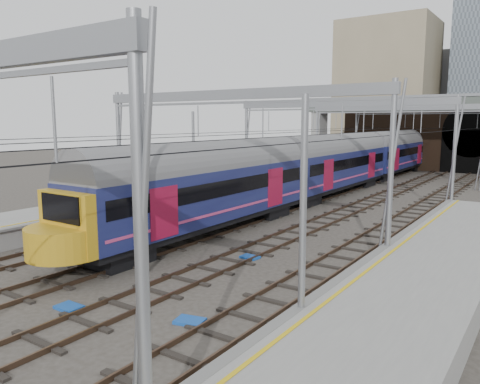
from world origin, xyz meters
The scene contains 13 objects.
ground centered at (0.00, 0.00, 0.00)m, with size 160.00×160.00×0.00m, color #38332D.
platform_left centered at (-10.18, 2.50, 0.55)m, with size 4.32×55.00×1.12m.
platform_right centered at (10.18, -1.50, 0.55)m, with size 4.32×47.00×1.12m.
tracks centered at (0.00, 15.00, 0.02)m, with size 14.40×80.00×0.22m.
overhead_line centered at (0.00, 21.49, 6.57)m, with size 16.80×80.00×8.00m.
retaining_wall centered at (1.40, 51.93, 4.33)m, with size 28.00×2.75×9.00m.
overbridge centered at (0.00, 46.00, 7.27)m, with size 28.00×3.00×9.25m.
train_main centered at (-2.00, 35.48, 2.68)m, with size 3.12×71.94×5.25m.
train_second centered at (-6.00, 34.10, 2.52)m, with size 2.85×49.51×4.89m.
signal_near_left centered at (-2.16, 4.29, 3.30)m, with size 0.39×0.48×5.29m.
equip_cover_a centered at (0.58, -2.15, 0.05)m, with size 0.90×0.64×0.11m, color #164BA9.
equip_cover_b centered at (2.42, 6.26, 0.05)m, with size 0.84×0.59×0.10m, color #164BA9.
equip_cover_c centered at (4.68, -0.70, 0.05)m, with size 0.90×0.64×0.11m, color #164BA9.
Camera 1 is at (13.82, -11.34, 6.28)m, focal length 35.00 mm.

